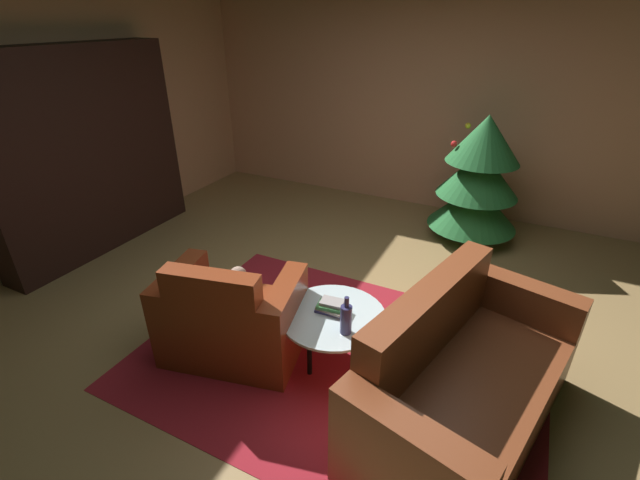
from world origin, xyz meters
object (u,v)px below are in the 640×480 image
Objects in this scene: decorated_tree at (479,178)px; coffee_table at (333,319)px; bookshelf_unit at (99,154)px; bottle_on_table at (346,319)px; book_stack_on_table at (332,307)px; couch_red at (461,384)px; armchair_red at (232,320)px.

coffee_table is at bearing -102.62° from decorated_tree.
bookshelf_unit is 3.34m from bottle_on_table.
bookshelf_unit reaches higher than book_stack_on_table.
bookshelf_unit is at bearing 166.85° from coffee_table.
couch_red is at bearing -82.30° from decorated_tree.
book_stack_on_table is at bearing -103.31° from decorated_tree.
armchair_red reaches higher than coffee_table.
coffee_table is 2.60m from decorated_tree.
bookshelf_unit is 1.17× the size of couch_red.
bottle_on_table is at bearing -98.73° from decorated_tree.
armchair_red is 3.06m from decorated_tree.
coffee_table is 3.26× the size of book_stack_on_table.
couch_red reaches higher than book_stack_on_table.
armchair_red reaches higher than book_stack_on_table.
armchair_red is at bearing -161.39° from coffee_table.
book_stack_on_table is at bearing 127.99° from coffee_table.
armchair_red is at bearing -176.22° from couch_red.
couch_red is 6.48× the size of bottle_on_table.
decorated_tree is at bearing 77.38° from coffee_table.
couch_red is 2.70m from decorated_tree.
decorated_tree reaches higher than couch_red.
decorated_tree is at bearing 76.69° from book_stack_on_table.
bottle_on_table is at bearing -14.79° from bookshelf_unit.
book_stack_on_table is 0.26m from bottle_on_table.
bookshelf_unit is 4.04m from decorated_tree.
armchair_red is (2.33, -0.95, -0.69)m from bookshelf_unit.
armchair_red is at bearing -114.77° from decorated_tree.
decorated_tree is at bearing 65.23° from armchair_red.
bookshelf_unit reaches higher than bottle_on_table.
bottle_on_table is (3.20, -0.84, -0.46)m from bookshelf_unit.
bookshelf_unit is 1.52× the size of decorated_tree.
bookshelf_unit is 4.11m from couch_red.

